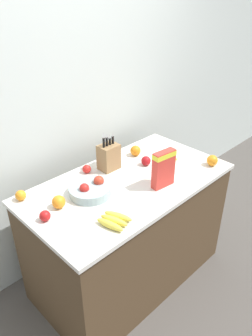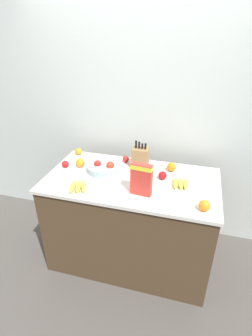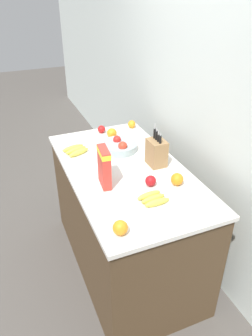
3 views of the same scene
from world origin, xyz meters
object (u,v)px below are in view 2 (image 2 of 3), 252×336
banana_bunch_right (181,183)px  orange_front_center (80,163)px  banana_bunch_left (78,186)px  orange_by_cereal (79,152)px  apple_by_knife_block (126,159)px  orange_mid_right (205,206)px  orange_back_center (171,167)px  apple_leftmost (163,175)px  cereal_box (141,178)px  fruit_bowl (103,168)px  apple_near_bananas (65,164)px  knife_block (140,158)px

banana_bunch_right → orange_front_center: size_ratio=2.16×
banana_bunch_left → orange_front_center: size_ratio=2.47×
banana_bunch_left → orange_by_cereal: bearing=114.5°
apple_by_knife_block → orange_mid_right: orange_mid_right is taller
orange_back_center → apple_leftmost: bearing=-108.8°
cereal_box → banana_bunch_left: 0.53m
banana_bunch_left → orange_front_center: 0.39m
banana_bunch_right → orange_back_center: 0.26m
orange_by_cereal → fruit_bowl: bearing=-35.9°
apple_near_bananas → orange_back_center: bearing=11.4°
cereal_box → fruit_bowl: 0.52m
cereal_box → orange_front_center: (-0.66, 0.30, -0.10)m
apple_leftmost → orange_by_cereal: bearing=164.1°
orange_back_center → cereal_box: bearing=-112.9°
apple_near_bananas → orange_back_center: 1.00m
orange_front_center → orange_back_center: 0.86m
orange_front_center → apple_by_knife_block: bearing=28.3°
fruit_bowl → orange_front_center: size_ratio=3.33×
apple_near_bananas → orange_mid_right: bearing=-14.5°
banana_bunch_left → fruit_bowl: bearing=74.3°
fruit_bowl → orange_back_center: bearing=15.7°
banana_bunch_left → orange_by_cereal: (-0.27, 0.60, 0.01)m
knife_block → orange_mid_right: (0.60, -0.52, -0.06)m
knife_block → fruit_bowl: size_ratio=1.09×
banana_bunch_right → orange_back_center: (-0.11, 0.23, 0.02)m
banana_bunch_right → apple_by_knife_block: (-0.56, 0.29, 0.01)m
orange_by_cereal → orange_mid_right: size_ratio=0.82×
banana_bunch_right → banana_bunch_left: bearing=-161.3°
apple_near_bananas → banana_bunch_left: bearing=-48.3°
banana_bunch_right → orange_by_cereal: orange_by_cereal is taller
orange_back_center → apple_by_knife_block: bearing=172.2°
orange_by_cereal → orange_back_center: 0.98m
apple_leftmost → orange_back_center: bearing=71.2°
banana_bunch_left → apple_by_knife_block: apple_by_knife_block is taller
banana_bunch_right → orange_by_cereal: (-1.08, 0.33, 0.01)m
cereal_box → apple_leftmost: bearing=71.2°
knife_block → orange_back_center: 0.30m
cereal_box → apple_by_knife_block: 0.58m
apple_leftmost → orange_mid_right: size_ratio=0.87×
knife_block → fruit_bowl: 0.36m
knife_block → orange_back_center: knife_block is taller
apple_leftmost → orange_back_center: size_ratio=0.87×
orange_by_cereal → banana_bunch_left: bearing=-65.5°
banana_bunch_right → apple_leftmost: 0.18m
fruit_bowl → apple_near_bananas: 0.37m
apple_near_bananas → orange_front_center: orange_front_center is taller
banana_bunch_left → orange_by_cereal: size_ratio=3.02×
knife_block → banana_bunch_right: knife_block is taller
orange_by_cereal → banana_bunch_right: bearing=-16.7°
knife_block → apple_near_bananas: 0.71m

